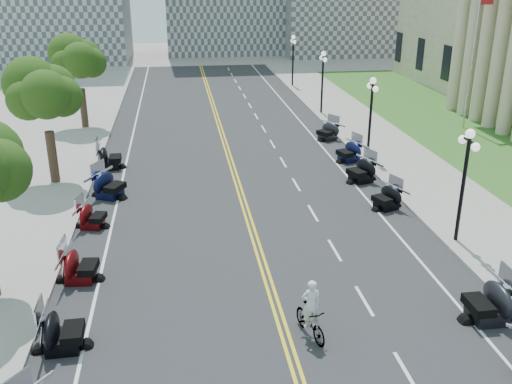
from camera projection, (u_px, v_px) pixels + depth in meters
name	position (u px, v px, depth m)	size (l,w,h in m)	color
ground	(276.00, 308.00, 20.04)	(160.00, 160.00, 0.00)	gray
road	(243.00, 201.00, 29.26)	(16.00, 90.00, 0.01)	#333335
centerline_yellow_a	(241.00, 201.00, 29.24)	(0.12, 90.00, 0.00)	yellow
centerline_yellow_b	(245.00, 201.00, 29.27)	(0.12, 90.00, 0.00)	yellow
edge_line_north	(363.00, 195.00, 30.08)	(0.12, 90.00, 0.00)	white
edge_line_south	(116.00, 208.00, 28.43)	(0.12, 90.00, 0.00)	white
lane_dash_5	(407.00, 373.00, 16.75)	(0.12, 2.00, 0.00)	white
lane_dash_6	(364.00, 301.00, 20.44)	(0.12, 2.00, 0.00)	white
lane_dash_7	(335.00, 250.00, 24.14)	(0.12, 2.00, 0.00)	white
lane_dash_8	(313.00, 213.00, 27.83)	(0.12, 2.00, 0.00)	white
lane_dash_9	(296.00, 185.00, 31.52)	(0.12, 2.00, 0.00)	white
lane_dash_10	(283.00, 162.00, 35.21)	(0.12, 2.00, 0.00)	white
lane_dash_11	(272.00, 144.00, 38.90)	(0.12, 2.00, 0.00)	white
lane_dash_12	(264.00, 129.00, 42.59)	(0.12, 2.00, 0.00)	white
lane_dash_13	(256.00, 116.00, 46.28)	(0.12, 2.00, 0.00)	white
lane_dash_14	(250.00, 105.00, 49.97)	(0.12, 2.00, 0.00)	white
lane_dash_15	(244.00, 96.00, 53.66)	(0.12, 2.00, 0.00)	white
lane_dash_16	(240.00, 88.00, 57.36)	(0.12, 2.00, 0.00)	white
lane_dash_17	(236.00, 81.00, 61.05)	(0.12, 2.00, 0.00)	white
lane_dash_18	(232.00, 75.00, 64.74)	(0.12, 2.00, 0.00)	white
lane_dash_19	(229.00, 69.00, 68.43)	(0.12, 2.00, 0.00)	white
sidewalk_north	(437.00, 190.00, 30.59)	(5.00, 90.00, 0.15)	#9E9991
sidewalk_south	(30.00, 211.00, 27.88)	(5.00, 90.00, 0.15)	#9E9991
lawn	(484.00, 143.00, 38.88)	(9.00, 60.00, 0.10)	#356023
street_lamp_2	(463.00, 187.00, 23.89)	(0.50, 1.20, 4.90)	black
street_lamp_3	(370.00, 118.00, 34.97)	(0.50, 1.20, 4.90)	black
street_lamp_4	(322.00, 83.00, 46.04)	(0.50, 1.20, 4.90)	black
street_lamp_5	(293.00, 61.00, 57.11)	(0.50, 1.20, 4.90)	black
flagpole	(472.00, 61.00, 40.84)	(1.10, 0.20, 10.00)	silver
tree_3	(45.00, 99.00, 29.94)	(4.80, 4.80, 9.20)	#235619
tree_4	(79.00, 64.00, 41.01)	(4.80, 4.80, 9.20)	#235619
motorcycle_n_5	(489.00, 300.00, 19.07)	(2.19, 2.19, 1.53)	black
motorcycle_n_7	(387.00, 196.00, 28.16)	(1.85, 1.85, 1.29)	black
motorcycle_n_8	(361.00, 169.00, 31.75)	(2.06, 2.06, 1.44)	black
motorcycle_n_9	(349.00, 151.00, 35.14)	(1.99, 1.99, 1.39)	black
motorcycle_n_10	(328.00, 130.00, 39.65)	(1.95, 1.95, 1.36)	black
motorcycle_s_5	(62.00, 329.00, 17.63)	(2.01, 2.01, 1.41)	black
motorcycle_s_6	(80.00, 264.00, 21.55)	(1.99, 1.99, 1.39)	#590A0C
motorcycle_s_7	(92.00, 215.00, 26.09)	(1.78, 1.78, 1.25)	#590A0C
motorcycle_s_8	(109.00, 184.00, 29.51)	(2.16, 2.16, 1.51)	black
motorcycle_s_9	(109.00, 156.00, 33.85)	(2.15, 2.15, 1.51)	black
bicycle	(310.00, 322.00, 18.27)	(0.52, 1.85, 1.11)	#A51414
cyclist_rider	(312.00, 283.00, 17.76)	(0.62, 0.41, 1.71)	white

